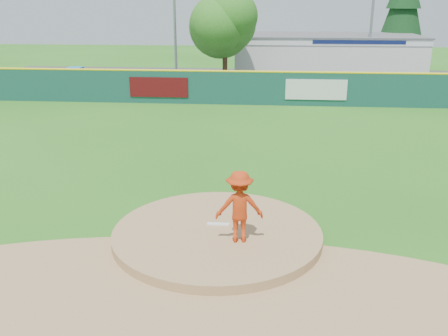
# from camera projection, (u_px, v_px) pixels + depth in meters

# --- Properties ---
(ground) EXTENTS (120.00, 120.00, 0.00)m
(ground) POSITION_uv_depth(u_px,v_px,m) (217.00, 238.00, 13.21)
(ground) COLOR #286B19
(ground) RESTS_ON ground
(pitchers_mound) EXTENTS (5.50, 5.50, 0.50)m
(pitchers_mound) POSITION_uv_depth(u_px,v_px,m) (217.00, 238.00, 13.21)
(pitchers_mound) COLOR #9E774C
(pitchers_mound) RESTS_ON ground
(pitching_rubber) EXTENTS (0.60, 0.15, 0.04)m
(pitching_rubber) POSITION_uv_depth(u_px,v_px,m) (218.00, 224.00, 13.40)
(pitching_rubber) COLOR white
(pitching_rubber) RESTS_ON pitchers_mound
(infield_dirt_arc) EXTENTS (15.40, 15.40, 0.01)m
(infield_dirt_arc) POSITION_uv_depth(u_px,v_px,m) (203.00, 303.00, 10.37)
(infield_dirt_arc) COLOR #9E774C
(infield_dirt_arc) RESTS_ON ground
(parking_lot) EXTENTS (44.00, 16.00, 0.02)m
(parking_lot) POSITION_uv_depth(u_px,v_px,m) (253.00, 82.00, 38.70)
(parking_lot) COLOR #38383A
(parking_lot) RESTS_ON ground
(pitcher) EXTENTS (1.26, 0.82, 1.83)m
(pitcher) POSITION_uv_depth(u_px,v_px,m) (239.00, 207.00, 12.27)
(pitcher) COLOR red
(pitcher) RESTS_ON pitchers_mound
(van) EXTENTS (4.72, 3.30, 1.20)m
(van) POSITION_uv_depth(u_px,v_px,m) (225.00, 85.00, 33.66)
(van) COLOR white
(van) RESTS_ON parking_lot
(pool_building_grp) EXTENTS (15.20, 8.20, 3.31)m
(pool_building_grp) POSITION_uv_depth(u_px,v_px,m) (326.00, 54.00, 42.38)
(pool_building_grp) COLOR silver
(pool_building_grp) RESTS_ON ground
(fence_banners) EXTENTS (13.06, 0.04, 1.20)m
(fence_banners) POSITION_uv_depth(u_px,v_px,m) (236.00, 88.00, 29.87)
(fence_banners) COLOR #510B0E
(fence_banners) RESTS_ON ground
(playground_slide) EXTENTS (0.99, 2.79, 1.54)m
(playground_slide) POSITION_uv_depth(u_px,v_px,m) (75.00, 78.00, 35.35)
(playground_slide) COLOR blue
(playground_slide) RESTS_ON ground
(outfield_fence) EXTENTS (40.00, 0.14, 2.07)m
(outfield_fence) POSITION_uv_depth(u_px,v_px,m) (248.00, 87.00, 29.86)
(outfield_fence) COLOR #14433B
(outfield_fence) RESTS_ON ground
(deciduous_tree) EXTENTS (5.60, 5.60, 7.36)m
(deciduous_tree) POSITION_uv_depth(u_px,v_px,m) (225.00, 22.00, 35.54)
(deciduous_tree) COLOR #382314
(deciduous_tree) RESTS_ON ground
(conifer_tree) EXTENTS (4.40, 4.40, 9.50)m
(conifer_tree) POSITION_uv_depth(u_px,v_px,m) (404.00, 6.00, 44.34)
(conifer_tree) COLOR #382314
(conifer_tree) RESTS_ON ground
(light_pole_left) EXTENTS (1.75, 0.25, 11.00)m
(light_pole_left) POSITION_uv_depth(u_px,v_px,m) (174.00, 0.00, 37.29)
(light_pole_left) COLOR gray
(light_pole_left) RESTS_ON ground
(light_pole_right) EXTENTS (1.75, 0.25, 10.00)m
(light_pole_right) POSITION_uv_depth(u_px,v_px,m) (373.00, 7.00, 38.07)
(light_pole_right) COLOR gray
(light_pole_right) RESTS_ON ground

